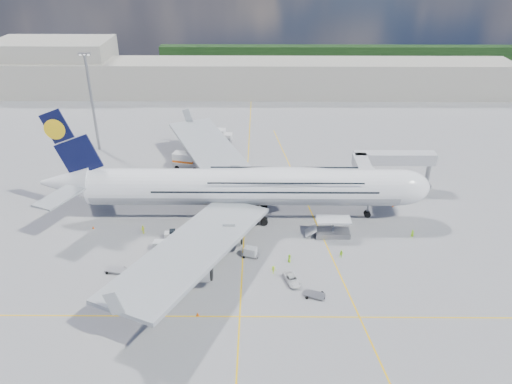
{
  "coord_description": "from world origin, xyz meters",
  "views": [
    {
      "loc": [
        2.92,
        -78.18,
        52.14
      ],
      "look_at": [
        2.27,
        8.0,
        6.68
      ],
      "focal_mm": 35.0,
      "sensor_mm": 36.0,
      "label": 1
    }
  ],
  "objects_px": {
    "dolly_row_b": "(116,270)",
    "dolly_nose_near": "(250,252)",
    "dolly_back": "(160,246)",
    "cone_tail": "(93,227)",
    "cargo_loader": "(332,230)",
    "dolly_row_a": "(172,275)",
    "catering_truck_inner": "(187,161)",
    "crew_tug": "(273,270)",
    "light_mast": "(92,101)",
    "catering_truck_outer": "(218,137)",
    "airliner": "(246,186)",
    "cone_nose": "(393,206)",
    "cone_wing_right_outer": "(198,314)",
    "crew_wing": "(143,229)",
    "service_van": "(292,280)",
    "crew_nose": "(412,234)",
    "cone_wing_left_inner": "(210,180)",
    "cone_wing_left_outer": "(195,166)",
    "cone_wing_right_inner": "(198,260)",
    "dolly_nose_far": "(315,295)",
    "crew_van": "(289,258)",
    "jet_bridge": "(383,164)",
    "baggage_tug": "(173,235)",
    "dolly_row_c": "(184,273)",
    "crew_loader": "(341,254)"
  },
  "relations": [
    {
      "from": "dolly_back",
      "to": "catering_truck_inner",
      "type": "height_order",
      "value": "catering_truck_inner"
    },
    {
      "from": "dolly_nose_near",
      "to": "crew_wing",
      "type": "bearing_deg",
      "value": 179.14
    },
    {
      "from": "dolly_row_c",
      "to": "crew_nose",
      "type": "xyz_separation_m",
      "value": [
        41.91,
        11.7,
        0.56
      ]
    },
    {
      "from": "crew_van",
      "to": "light_mast",
      "type": "bearing_deg",
      "value": 19.95
    },
    {
      "from": "cone_wing_right_outer",
      "to": "dolly_nose_far",
      "type": "bearing_deg",
      "value": 14.28
    },
    {
      "from": "airliner",
      "to": "cone_wing_left_outer",
      "type": "distance_m",
      "value": 28.32
    },
    {
      "from": "cone_nose",
      "to": "cone_wing_right_outer",
      "type": "bearing_deg",
      "value": -137.95
    },
    {
      "from": "service_van",
      "to": "cone_wing_right_inner",
      "type": "xyz_separation_m",
      "value": [
        -16.35,
        5.74,
        -0.3
      ]
    },
    {
      "from": "dolly_row_b",
      "to": "dolly_nose_near",
      "type": "xyz_separation_m",
      "value": [
        23.09,
        4.66,
        0.62
      ]
    },
    {
      "from": "catering_truck_outer",
      "to": "service_van",
      "type": "relative_size",
      "value": 1.71
    },
    {
      "from": "jet_bridge",
      "to": "dolly_row_a",
      "type": "distance_m",
      "value": 52.74
    },
    {
      "from": "baggage_tug",
      "to": "airliner",
      "type": "bearing_deg",
      "value": 25.49
    },
    {
      "from": "jet_bridge",
      "to": "dolly_nose_far",
      "type": "relative_size",
      "value": 5.16
    },
    {
      "from": "cone_nose",
      "to": "dolly_row_a",
      "type": "bearing_deg",
      "value": -149.45
    },
    {
      "from": "cargo_loader",
      "to": "cone_tail",
      "type": "relative_size",
      "value": 14.87
    },
    {
      "from": "crew_nose",
      "to": "cone_wing_right_inner",
      "type": "bearing_deg",
      "value": -176.69
    },
    {
      "from": "light_mast",
      "to": "catering_truck_outer",
      "type": "distance_m",
      "value": 33.9
    },
    {
      "from": "cone_wing_left_inner",
      "to": "cargo_loader",
      "type": "bearing_deg",
      "value": -42.2
    },
    {
      "from": "dolly_back",
      "to": "cargo_loader",
      "type": "bearing_deg",
      "value": 13.86
    },
    {
      "from": "dolly_nose_near",
      "to": "dolly_row_a",
      "type": "bearing_deg",
      "value": -132.72
    },
    {
      "from": "service_van",
      "to": "cone_tail",
      "type": "distance_m",
      "value": 41.63
    },
    {
      "from": "crew_nose",
      "to": "crew_van",
      "type": "bearing_deg",
      "value": -169.58
    },
    {
      "from": "dolly_row_a",
      "to": "cone_wing_left_outer",
      "type": "height_order",
      "value": "dolly_row_a"
    },
    {
      "from": "jet_bridge",
      "to": "light_mast",
      "type": "distance_m",
      "value": 74.11
    },
    {
      "from": "crew_wing",
      "to": "service_van",
      "type": "bearing_deg",
      "value": -92.16
    },
    {
      "from": "airliner",
      "to": "dolly_row_b",
      "type": "xyz_separation_m",
      "value": [
        -22.0,
        -18.9,
        -6.49
      ]
    },
    {
      "from": "dolly_back",
      "to": "cone_tail",
      "type": "xyz_separation_m",
      "value": [
        -14.62,
        7.58,
        -0.81
      ]
    },
    {
      "from": "crew_loader",
      "to": "dolly_back",
      "type": "bearing_deg",
      "value": -162.96
    },
    {
      "from": "crew_wing",
      "to": "cone_wing_right_inner",
      "type": "bearing_deg",
      "value": -102.62
    },
    {
      "from": "baggage_tug",
      "to": "crew_loader",
      "type": "bearing_deg",
      "value": -17.28
    },
    {
      "from": "crew_van",
      "to": "cone_tail",
      "type": "bearing_deg",
      "value": 50.5
    },
    {
      "from": "dolly_nose_near",
      "to": "cone_wing_right_inner",
      "type": "relative_size",
      "value": 5.31
    },
    {
      "from": "crew_tug",
      "to": "cone_wing_right_outer",
      "type": "bearing_deg",
      "value": -145.07
    },
    {
      "from": "cargo_loader",
      "to": "cone_wing_left_outer",
      "type": "height_order",
      "value": "cargo_loader"
    },
    {
      "from": "dolly_nose_near",
      "to": "cone_wing_right_outer",
      "type": "height_order",
      "value": "dolly_nose_near"
    },
    {
      "from": "cargo_loader",
      "to": "dolly_row_a",
      "type": "bearing_deg",
      "value": -153.69
    },
    {
      "from": "cargo_loader",
      "to": "catering_truck_inner",
      "type": "xyz_separation_m",
      "value": [
        -31.6,
        29.92,
        0.74
      ]
    },
    {
      "from": "dolly_back",
      "to": "cone_wing_right_outer",
      "type": "xyz_separation_m",
      "value": [
        8.7,
        -17.28,
        -0.79
      ]
    },
    {
      "from": "service_van",
      "to": "crew_van",
      "type": "relative_size",
      "value": 2.72
    },
    {
      "from": "airliner",
      "to": "dolly_row_c",
      "type": "distance_m",
      "value": 23.09
    },
    {
      "from": "dolly_back",
      "to": "dolly_nose_near",
      "type": "bearing_deg",
      "value": -1.62
    },
    {
      "from": "dolly_row_c",
      "to": "cone_wing_left_inner",
      "type": "distance_m",
      "value": 35.65
    },
    {
      "from": "catering_truck_inner",
      "to": "crew_tug",
      "type": "distance_m",
      "value": 46.68
    },
    {
      "from": "jet_bridge",
      "to": "crew_tug",
      "type": "xyz_separation_m",
      "value": [
        -24.44,
        -30.21,
        -6.08
      ]
    },
    {
      "from": "cargo_loader",
      "to": "crew_nose",
      "type": "height_order",
      "value": "cargo_loader"
    },
    {
      "from": "light_mast",
      "to": "cone_wing_left_outer",
      "type": "xyz_separation_m",
      "value": [
        26.83,
        -10.95,
        -12.94
      ]
    },
    {
      "from": "catering_truck_outer",
      "to": "cone_tail",
      "type": "relative_size",
      "value": 12.8
    },
    {
      "from": "dolly_row_a",
      "to": "dolly_nose_far",
      "type": "xyz_separation_m",
      "value": [
        23.49,
        -4.03,
        -0.79
      ]
    },
    {
      "from": "airliner",
      "to": "jet_bridge",
      "type": "height_order",
      "value": "airliner"
    },
    {
      "from": "baggage_tug",
      "to": "service_van",
      "type": "xyz_separation_m",
      "value": [
        21.89,
        -13.11,
        -0.24
      ]
    }
  ]
}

